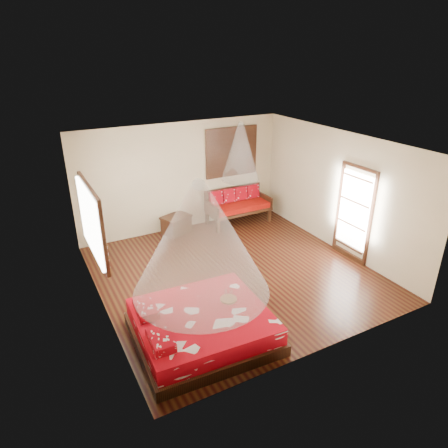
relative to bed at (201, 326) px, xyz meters
The scene contains 10 objects.
room 2.49m from the bed, 46.44° to the left, with size 5.54×5.54×2.84m.
bed is the anchor object (origin of this frame).
daybed 4.97m from the bed, 53.34° to the left, with size 1.73×0.77×0.94m.
storage_chest 4.22m from the bed, 73.75° to the left, with size 0.84×0.73×0.49m.
shutter_panel 5.49m from the bed, 55.55° to the left, with size 1.52×0.06×1.32m.
window_left 2.60m from the bed, 123.46° to the left, with size 0.10×1.74×1.34m.
glazed_door 4.43m from the bed, 13.27° to the left, with size 0.08×1.02×2.16m.
wine_tray 0.67m from the bed, 12.74° to the left, with size 0.29×0.29×0.23m.
mosquito_net_main 1.60m from the bed, ahead, with size 2.14×2.14×1.80m, color white.
mosquito_net_daybed 5.16m from the bed, 52.44° to the left, with size 0.99×0.99×1.50m, color white.
Camera 1 is at (-3.70, -6.47, 4.46)m, focal length 32.00 mm.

